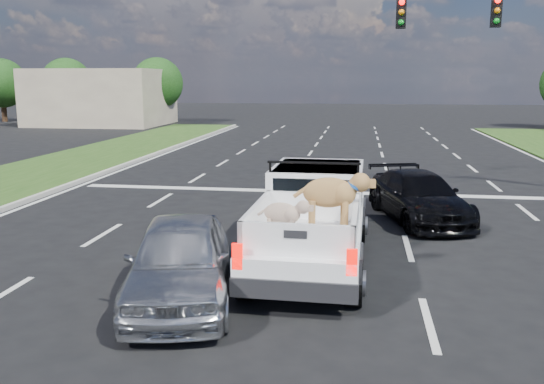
% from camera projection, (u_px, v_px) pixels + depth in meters
% --- Properties ---
extents(ground, '(160.00, 160.00, 0.00)m').
position_uv_depth(ground, '(312.00, 317.00, 8.82)').
color(ground, black).
rests_on(ground, ground).
extents(road_markings, '(17.75, 60.00, 0.01)m').
position_uv_depth(road_markings, '(333.00, 217.00, 15.19)').
color(road_markings, silver).
rests_on(road_markings, ground).
extents(curb_left, '(0.15, 60.00, 0.14)m').
position_uv_depth(curb_left, '(5.00, 208.00, 15.97)').
color(curb_left, '#AAA69B').
rests_on(curb_left, ground).
extents(building_left, '(10.00, 8.00, 4.40)m').
position_uv_depth(building_left, '(102.00, 97.00, 46.29)').
color(building_left, '#BEB091').
rests_on(building_left, ground).
extents(tree_far_a, '(4.20, 4.20, 5.40)m').
position_uv_depth(tree_far_a, '(2.00, 83.00, 49.51)').
color(tree_far_a, '#332114').
rests_on(tree_far_a, ground).
extents(tree_far_b, '(4.20, 4.20, 5.40)m').
position_uv_depth(tree_far_b, '(67.00, 83.00, 48.62)').
color(tree_far_b, '#332114').
rests_on(tree_far_b, ground).
extents(tree_far_c, '(4.20, 4.20, 5.40)m').
position_uv_depth(tree_far_c, '(157.00, 83.00, 47.43)').
color(tree_far_c, '#332114').
rests_on(tree_far_c, ground).
extents(pickup_truck, '(2.17, 5.42, 2.02)m').
position_uv_depth(pickup_truck, '(314.00, 216.00, 11.30)').
color(pickup_truck, black).
rests_on(pickup_truck, ground).
extents(silver_sedan, '(2.46, 4.28, 1.37)m').
position_uv_depth(silver_sedan, '(180.00, 260.00, 9.39)').
color(silver_sedan, silver).
rests_on(silver_sedan, ground).
extents(black_coupe, '(2.84, 4.54, 1.23)m').
position_uv_depth(black_coupe, '(419.00, 197.00, 14.83)').
color(black_coupe, black).
rests_on(black_coupe, ground).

